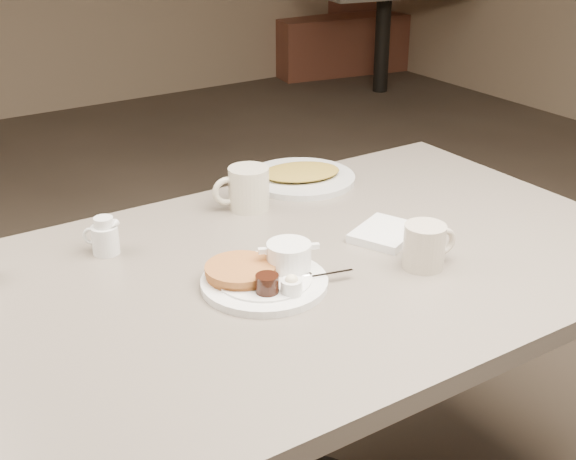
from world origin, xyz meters
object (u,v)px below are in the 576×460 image
coffee_mug_near (425,245)px  coffee_mug_far (247,188)px  creamer_right (105,237)px  hash_plate (301,176)px  diner_table (293,337)px  booth_back_right (341,21)px  main_plate (266,274)px

coffee_mug_near → coffee_mug_far: 0.47m
creamer_right → hash_plate: creamer_right is taller
diner_table → coffee_mug_near: size_ratio=12.28×
diner_table → booth_back_right: bearing=52.0°
coffee_mug_near → main_plate: bearing=160.1°
diner_table → main_plate: size_ratio=4.71×
creamer_right → booth_back_right: 4.89m
diner_table → hash_plate: hash_plate is taller
hash_plate → booth_back_right: 4.43m
main_plate → coffee_mug_far: bearing=65.0°
coffee_mug_near → coffee_mug_far: coffee_mug_far is taller
main_plate → creamer_right: creamer_right is taller
coffee_mug_far → booth_back_right: (2.93, 3.55, -0.39)m
coffee_mug_far → booth_back_right: booth_back_right is taller
diner_table → coffee_mug_near: 0.34m
booth_back_right → coffee_mug_near: bearing=-124.9°
booth_back_right → main_plate: bearing=-128.5°
booth_back_right → hash_plate: bearing=-128.2°
coffee_mug_near → booth_back_right: (2.79, 3.99, -0.39)m
diner_table → creamer_right: creamer_right is taller
creamer_right → booth_back_right: bearing=47.4°
coffee_mug_far → diner_table: bearing=-103.1°
coffee_mug_near → diner_table: bearing=146.0°
coffee_mug_near → coffee_mug_far: (-0.15, 0.45, 0.00)m
diner_table → main_plate: 0.21m
main_plate → coffee_mug_far: 0.37m
main_plate → coffee_mug_far: (0.16, 0.34, 0.03)m
coffee_mug_far → creamer_right: coffee_mug_far is taller
coffee_mug_near → hash_plate: bearing=83.7°
diner_table → coffee_mug_far: coffee_mug_far is taller
hash_plate → coffee_mug_far: bearing=-158.8°
main_plate → creamer_right: bearing=125.2°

